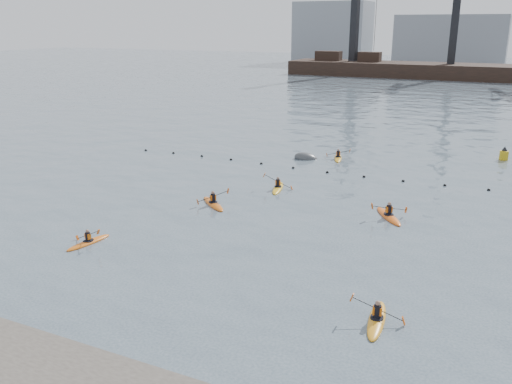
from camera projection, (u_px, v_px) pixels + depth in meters
ground at (151, 286)px, 24.67m from camera, size 400.00×400.00×0.00m
float_line at (311, 170)px, 44.29m from camera, size 33.24×0.73×0.24m
barge_pier at (449, 70)px, 118.98m from camera, size 72.00×19.30×29.50m
skyline at (479, 32)px, 150.50m from camera, size 141.00×28.00×22.00m
kayaker_0 at (88, 242)px, 29.44m from camera, size 1.99×2.91×1.13m
kayaker_1 at (377, 319)px, 21.70m from camera, size 2.23×3.31×1.19m
kayaker_2 at (213, 203)px, 35.77m from camera, size 2.97×2.67×1.12m
kayaker_3 at (278, 188)px, 39.21m from camera, size 2.17×3.23×1.26m
kayaker_4 at (389, 216)px, 33.44m from camera, size 2.53×3.26×1.11m
kayaker_5 at (338, 158)px, 48.02m from camera, size 2.07×3.17×1.05m
mooring_buoy at (306, 159)px, 48.03m from camera, size 2.61×2.02×1.49m
nav_buoy at (504, 155)px, 47.53m from camera, size 0.75×0.75×1.37m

